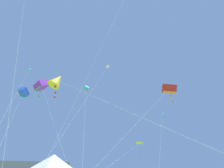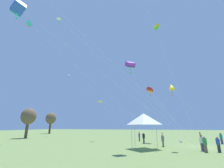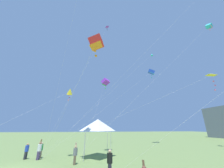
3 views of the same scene
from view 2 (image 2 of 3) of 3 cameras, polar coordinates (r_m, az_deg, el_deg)
The scene contains 21 objects.
ground_plane at distance 26.12m, azimuth 31.48°, elevation -19.76°, with size 220.00×220.00×0.00m, color olive.
tree_far_centre at distance 67.17m, azimuth -22.27°, elevation -12.07°, with size 4.06×4.06×8.20m.
tree_near_right at distance 43.75m, azimuth -29.19°, elevation -10.80°, with size 3.57×3.57×7.20m.
festival_tent at distance 21.12m, azimuth 12.02°, elevation -12.91°, with size 3.33×3.33×4.47m.
cooler_box at distance 31.34m, azimuth 24.69°, elevation -19.23°, with size 0.51×0.39×0.35m, color white.
person_blue_shirt at distance 21.71m, azimuth 35.41°, elevation -18.03°, with size 0.40×0.40×1.67m.
person_white_shirt at distance 21.76m, azimuth 30.96°, elevation -18.31°, with size 0.44×0.44×2.13m.
person_teal_shirt at distance 31.70m, azimuth 36.17°, elevation -16.23°, with size 0.42×0.42×1.77m.
person_grey_shirt at distance 23.87m, azimuth 18.78°, elevation -19.43°, with size 0.40×0.40×1.96m.
person_green_shirt at distance 20.96m, azimuth 31.92°, elevation -18.65°, with size 0.41×0.41×1.72m.
person_purple_shirt at distance 31.55m, azimuth 10.37°, elevation -19.02°, with size 0.37×0.37×1.83m.
person_black_shirt at distance 27.52m, azimuth 11.98°, elevation -19.30°, with size 0.42×0.42×1.77m.
kite_cyan_box_0 at distance 38.32m, azimuth -28.94°, elevation 19.42°, with size 2.79×26.11×24.37m.
kite_white_delta_1 at distance 41.24m, azimuth -19.26°, elevation 22.07°, with size 5.97×26.15×28.11m.
kite_cyan_delta_2 at distance 49.28m, azimuth -16.04°, elevation 3.17°, with size 12.27×23.92×18.91m.
kite_yellow_delta_3 at distance 31.89m, azimuth -4.34°, elevation -6.79°, with size 9.82×18.42×8.08m.
kite_yellow_diamond_5 at distance 22.05m, azimuth 21.69°, elevation -0.97°, with size 9.38×8.35×8.61m.
kite_yellow_box_7 at distance 33.07m, azimuth 16.71°, elevation 20.09°, with size 6.54×3.63×22.35m.
kite_blue_box_8 at distance 23.62m, azimuth -32.08°, elevation 23.39°, with size 9.55×21.16×17.64m.
kite_red_box_9 at distance 30.71m, azimuth 14.23°, elevation -2.21°, with size 9.59×5.93×10.35m.
kite_purple_box_10 at distance 20.36m, azimuth 6.95°, elevation 7.29°, with size 6.23×3.85×11.35m.
Camera 2 is at (-25.21, 6.23, 2.79)m, focal length 24.00 mm.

